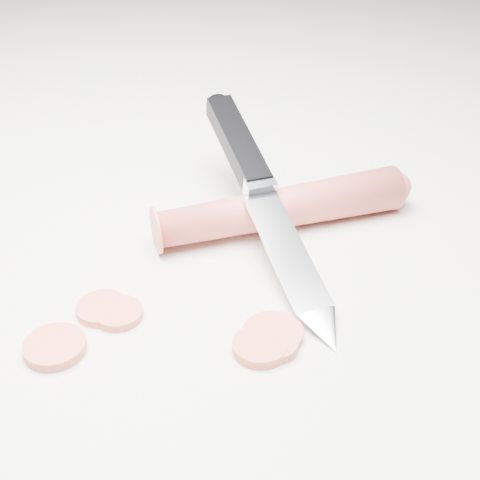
# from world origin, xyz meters

# --- Properties ---
(ground) EXTENTS (2.40, 2.40, 0.00)m
(ground) POSITION_xyz_m (0.00, 0.00, 0.00)
(ground) COLOR silver
(ground) RESTS_ON ground
(carrot) EXTENTS (0.18, 0.13, 0.03)m
(carrot) POSITION_xyz_m (0.05, 0.08, 0.02)
(carrot) COLOR #C6453B
(carrot) RESTS_ON ground
(carrot_slice_0) EXTENTS (0.03, 0.03, 0.01)m
(carrot_slice_0) POSITION_xyz_m (-0.03, -0.05, 0.00)
(carrot_slice_0) COLOR #DF5844
(carrot_slice_0) RESTS_ON ground
(carrot_slice_1) EXTENTS (0.04, 0.04, 0.01)m
(carrot_slice_1) POSITION_xyz_m (-0.06, -0.09, 0.00)
(carrot_slice_1) COLOR #DF5844
(carrot_slice_1) RESTS_ON ground
(carrot_slice_2) EXTENTS (0.03, 0.03, 0.01)m
(carrot_slice_2) POSITION_xyz_m (0.07, -0.05, 0.00)
(carrot_slice_2) COLOR #DF5844
(carrot_slice_2) RESTS_ON ground
(carrot_slice_3) EXTENTS (0.03, 0.03, 0.01)m
(carrot_slice_3) POSITION_xyz_m (0.06, -0.06, 0.00)
(carrot_slice_3) COLOR #DF5844
(carrot_slice_3) RESTS_ON ground
(carrot_slice_4) EXTENTS (0.04, 0.04, 0.01)m
(carrot_slice_4) POSITION_xyz_m (0.07, -0.04, 0.00)
(carrot_slice_4) COLOR #DF5844
(carrot_slice_4) RESTS_ON ground
(carrot_slice_5) EXTENTS (0.03, 0.03, 0.01)m
(carrot_slice_5) POSITION_xyz_m (-0.04, -0.05, 0.00)
(carrot_slice_5) COLOR #DF5844
(carrot_slice_5) RESTS_ON ground
(kitchen_knife) EXTENTS (0.16, 0.23, 0.07)m
(kitchen_knife) POSITION_xyz_m (0.04, 0.06, 0.04)
(kitchen_knife) COLOR silver
(kitchen_knife) RESTS_ON ground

